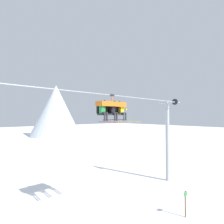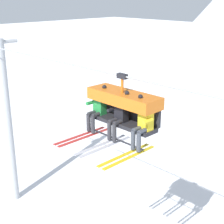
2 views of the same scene
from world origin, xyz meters
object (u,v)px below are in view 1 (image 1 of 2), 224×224
skier_green (104,110)px  skier_yellow (123,111)px  lift_tower_far (168,138)px  chairlift_chair (111,107)px  trail_sign (185,202)px  skier_black (114,111)px

skier_green → skier_yellow: bearing=0.0°
lift_tower_far → skier_green: size_ratio=4.59×
chairlift_chair → trail_sign: size_ratio=1.28×
lift_tower_far → skier_black: bearing=-173.3°
lift_tower_far → skier_black: size_ratio=4.59×
skier_green → skier_yellow: same height
skier_green → trail_sign: 7.54m
skier_black → trail_sign: size_ratio=1.06×
lift_tower_far → chairlift_chair: 8.39m
lift_tower_far → chairlift_chair: size_ratio=3.81×
chairlift_chair → skier_black: 0.34m
lift_tower_far → skier_yellow: bearing=-172.6°
skier_green → trail_sign: bearing=-37.1°
chairlift_chair → skier_black: bearing=-89.1°
chairlift_chair → skier_black: (0.00, -0.21, -0.26)m
skier_green → trail_sign: size_ratio=1.06×
chairlift_chair → skier_green: (-0.81, -0.21, -0.26)m
lift_tower_far → trail_sign: (-4.70, -3.95, -3.16)m
skier_black → skier_green: bearing=180.0°
lift_tower_far → chairlift_chair: bearing=-174.9°
skier_black → lift_tower_far: bearing=6.7°
lift_tower_far → skier_yellow: lift_tower_far is taller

